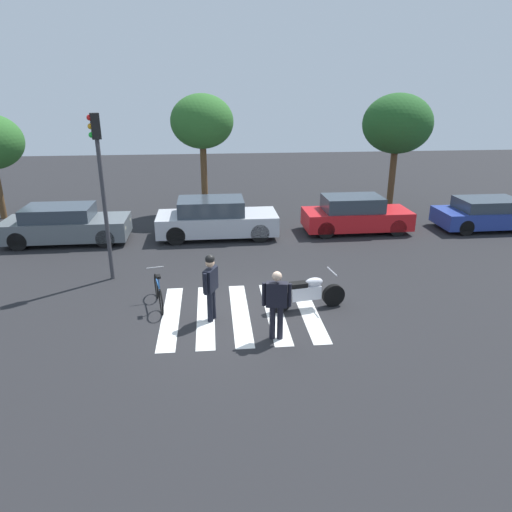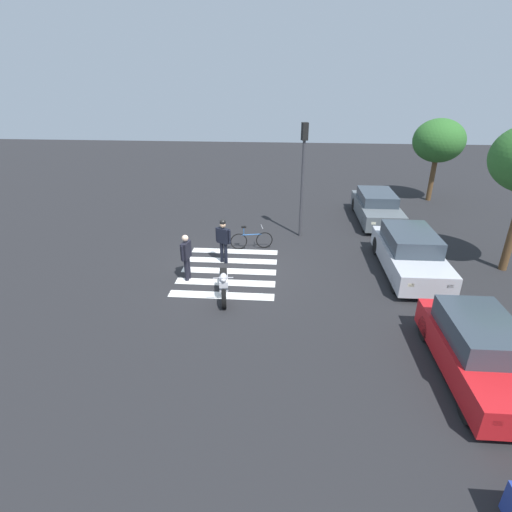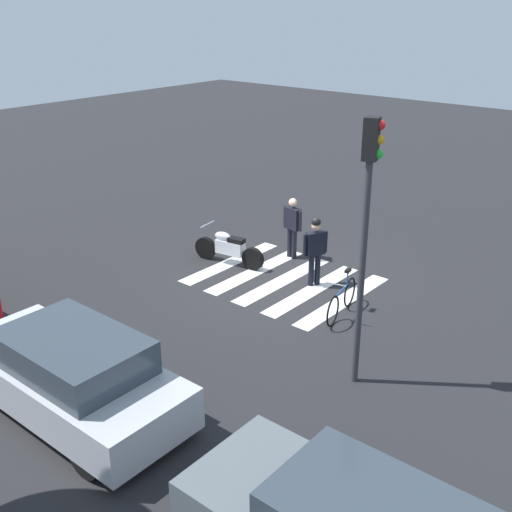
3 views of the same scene
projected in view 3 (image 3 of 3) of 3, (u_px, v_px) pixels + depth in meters
The scene contains 8 objects.
ground_plane at pixel (283, 280), 15.88m from camera, with size 60.00×60.00×0.00m, color #232326.
police_motorcycle at pixel (229, 248), 16.69m from camera, with size 2.12×0.65×1.02m.
leaning_bicycle at pixel (342, 300), 13.99m from camera, with size 0.53×1.74×1.01m.
officer_on_foot at pixel (315, 247), 15.25m from camera, with size 0.38×0.61×1.77m.
officer_by_motorcycle at pixel (292, 224), 16.92m from camera, with size 0.67×0.28×1.70m.
crosswalk_stripes at pixel (283, 280), 15.88m from camera, with size 4.05×3.52×0.01m.
car_silver_sedan at pixel (70, 374), 10.61m from camera, with size 4.62×1.90×1.52m.
traffic_light_pole at pixel (367, 217), 10.48m from camera, with size 0.35×0.30×4.90m.
Camera 3 is at (-8.73, 11.52, 6.63)m, focal length 43.94 mm.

